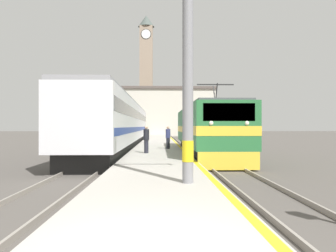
{
  "coord_description": "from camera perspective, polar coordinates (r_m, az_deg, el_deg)",
  "views": [
    {
      "loc": [
        0.08,
        -4.38,
        2.04
      ],
      "look_at": [
        0.81,
        23.15,
        2.05
      ],
      "focal_mm": 35.0,
      "sensor_mm": 36.0,
      "label": 1
    }
  ],
  "objects": [
    {
      "name": "platform",
      "position": [
        29.43,
        -1.67,
        -3.58
      ],
      "size": [
        3.67,
        140.0,
        0.44
      ],
      "color": "#ADA89E",
      "rests_on": "ground"
    },
    {
      "name": "catenary_mast",
      "position": [
        9.46,
        3.89,
        11.24
      ],
      "size": [
        2.59,
        0.33,
        7.05
      ],
      "color": "gray",
      "rests_on": "platform"
    },
    {
      "name": "ground_plane",
      "position": [
        34.44,
        -1.65,
        -3.42
      ],
      "size": [
        200.0,
        200.0,
        0.0
      ],
      "primitive_type": "plane",
      "color": "#514C47"
    },
    {
      "name": "clock_tower",
      "position": [
        82.2,
        -3.81,
        9.36
      ],
      "size": [
        3.96,
        3.96,
        29.48
      ],
      "color": "gray",
      "rests_on": "ground"
    },
    {
      "name": "person_on_platform",
      "position": [
        19.55,
        -3.8,
        -2.22
      ],
      "size": [
        0.34,
        0.34,
        1.64
      ],
      "color": "#23232D",
      "rests_on": "platform"
    },
    {
      "name": "locomotive_train",
      "position": [
        21.68,
        6.66,
        -0.81
      ],
      "size": [
        2.92,
        14.36,
        4.36
      ],
      "color": "black",
      "rests_on": "ground"
    },
    {
      "name": "passenger_train",
      "position": [
        28.96,
        -8.02,
        0.27
      ],
      "size": [
        2.92,
        31.67,
        4.07
      ],
      "color": "black",
      "rests_on": "ground"
    },
    {
      "name": "rail_track_near",
      "position": [
        29.61,
        4.47,
        -3.91
      ],
      "size": [
        2.83,
        140.0,
        0.16
      ],
      "color": "#514C47",
      "rests_on": "ground"
    },
    {
      "name": "rail_track_far",
      "position": [
        29.63,
        -7.89,
        -3.91
      ],
      "size": [
        2.83,
        140.0,
        0.16
      ],
      "color": "#514C47",
      "rests_on": "ground"
    },
    {
      "name": "second_waiting_passenger",
      "position": [
        23.26,
        0.0,
        -1.92
      ],
      "size": [
        0.34,
        0.34,
        1.6
      ],
      "color": "#23232D",
      "rests_on": "platform"
    },
    {
      "name": "station_building",
      "position": [
        68.66,
        0.06,
        2.47
      ],
      "size": [
        19.32,
        7.9,
        9.99
      ],
      "color": "beige",
      "rests_on": "ground"
    }
  ]
}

